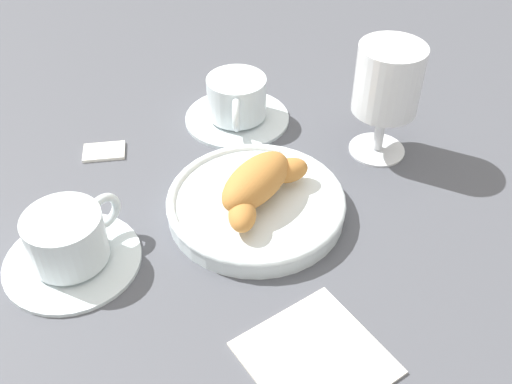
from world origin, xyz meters
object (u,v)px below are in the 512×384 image
(sugar_packet, at_px, (104,150))
(croissant_large, at_px, (259,184))
(pastry_plate, at_px, (256,204))
(coffee_cup_near, at_px, (69,243))
(coffee_cup_far, at_px, (237,103))
(juice_glass_left, at_px, (388,83))
(folded_napkin, at_px, (315,357))

(sugar_packet, bearing_deg, croissant_large, 141.81)
(pastry_plate, relative_size, sugar_packet, 3.85)
(coffee_cup_near, distance_m, coffee_cup_far, 0.29)
(juice_glass_left, bearing_deg, coffee_cup_near, 3.90)
(coffee_cup_near, relative_size, sugar_packet, 2.72)
(pastry_plate, relative_size, croissant_large, 1.58)
(croissant_large, distance_m, sugar_packet, 0.22)
(folded_napkin, bearing_deg, coffee_cup_far, -103.23)
(coffee_cup_near, distance_m, folded_napkin, 0.26)
(coffee_cup_near, bearing_deg, croissant_large, 175.51)
(coffee_cup_near, bearing_deg, folded_napkin, 129.26)
(folded_napkin, bearing_deg, pastry_plate, -99.54)
(pastry_plate, xyz_separation_m, folded_napkin, (0.03, 0.19, -0.01))
(coffee_cup_far, bearing_deg, croissant_large, 73.58)
(croissant_large, distance_m, juice_glass_left, 0.19)
(coffee_cup_far, distance_m, juice_glass_left, 0.20)
(croissant_large, bearing_deg, coffee_cup_near, -4.49)
(coffee_cup_near, xyz_separation_m, folded_napkin, (-0.16, 0.20, -0.02))
(folded_napkin, bearing_deg, coffee_cup_near, -50.74)
(sugar_packet, bearing_deg, pastry_plate, 141.89)
(coffee_cup_near, relative_size, folded_napkin, 1.24)
(pastry_plate, xyz_separation_m, coffee_cup_far, (-0.05, -0.17, 0.01))
(pastry_plate, relative_size, coffee_cup_near, 1.41)
(pastry_plate, distance_m, folded_napkin, 0.19)
(juice_glass_left, relative_size, folded_napkin, 1.27)
(coffee_cup_near, bearing_deg, sugar_packet, -113.70)
(sugar_packet, bearing_deg, folded_napkin, 121.01)
(pastry_plate, bearing_deg, coffee_cup_far, -107.15)
(croissant_large, height_order, coffee_cup_near, croissant_large)
(croissant_large, distance_m, folded_napkin, 0.19)
(pastry_plate, xyz_separation_m, juice_glass_left, (-0.18, -0.04, 0.08))
(croissant_large, height_order, juice_glass_left, juice_glass_left)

